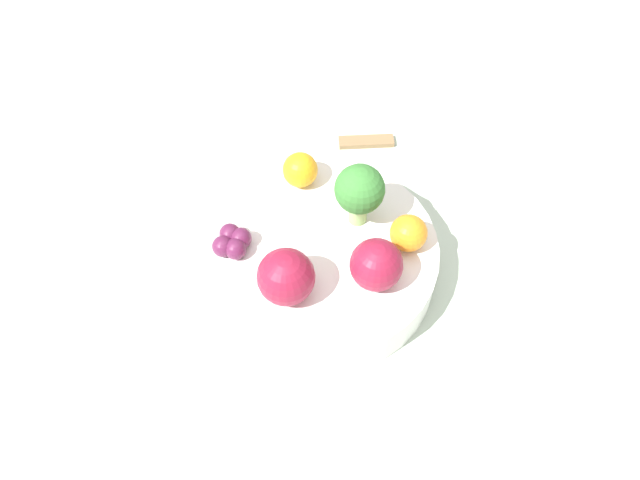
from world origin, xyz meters
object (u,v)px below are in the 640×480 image
at_px(bowl, 320,259).
at_px(apple_red, 286,277).
at_px(orange_front, 409,233).
at_px(spoon, 366,142).
at_px(broccoli, 360,191).
at_px(orange_back, 300,170).
at_px(grape_cluster, 232,242).
at_px(apple_green, 376,265).

xyz_separation_m(bowl, apple_red, (0.04, 0.04, 0.05)).
bearing_deg(orange_front, spoon, -100.28).
bearing_deg(broccoli, orange_back, -60.28).
relative_size(grape_cluster, spoon, 0.59).
height_order(apple_red, apple_green, apple_red).
bearing_deg(orange_front, grape_cluster, -17.93).
bearing_deg(apple_green, apple_red, -9.73).
distance_m(orange_front, spoon, 0.18).
xyz_separation_m(broccoli, apple_green, (0.01, 0.07, -0.02)).
bearing_deg(grape_cluster, bowl, 161.82).
bearing_deg(apple_red, bowl, -139.98).
distance_m(broccoli, apple_green, 0.07).
height_order(broccoli, orange_back, broccoli).
distance_m(apple_green, orange_back, 0.13).
height_order(bowl, grape_cluster, grape_cluster).
bearing_deg(apple_red, grape_cluster, -62.27).
xyz_separation_m(broccoli, orange_back, (0.04, -0.06, -0.02)).
relative_size(apple_green, spoon, 0.73).
bearing_deg(apple_red, apple_green, 170.27).
bearing_deg(grape_cluster, spoon, -146.78).
bearing_deg(orange_front, broccoli, -52.67).
distance_m(grape_cluster, spoon, 0.22).
relative_size(orange_back, grape_cluster, 0.92).
height_order(bowl, broccoli, broccoli).
relative_size(apple_red, spoon, 0.78).
height_order(apple_green, grape_cluster, apple_green).
distance_m(orange_front, orange_back, 0.12).
distance_m(bowl, apple_red, 0.07).
height_order(bowl, spoon, bowl).
relative_size(bowl, orange_front, 6.40).
xyz_separation_m(broccoli, orange_front, (-0.03, 0.04, -0.02)).
bearing_deg(grape_cluster, broccoli, 176.67).
bearing_deg(broccoli, bowl, 22.13).
distance_m(broccoli, apple_red, 0.10).
relative_size(broccoli, apple_red, 1.34).
xyz_separation_m(orange_front, grape_cluster, (0.15, -0.05, -0.01)).
xyz_separation_m(orange_back, grape_cluster, (0.08, 0.06, -0.01)).
xyz_separation_m(apple_red, apple_green, (-0.08, 0.01, -0.00)).
distance_m(bowl, orange_back, 0.09).
xyz_separation_m(orange_front, spoon, (-0.03, -0.17, -0.06)).
bearing_deg(spoon, orange_front, 79.72).
relative_size(apple_green, grape_cluster, 1.24).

